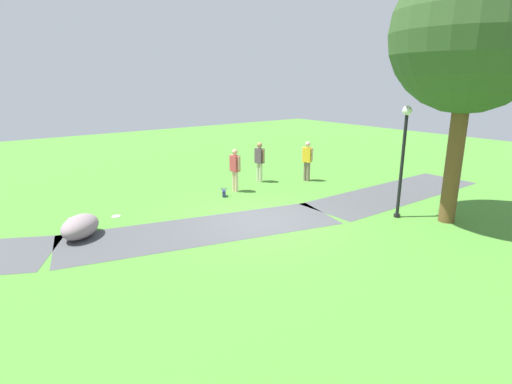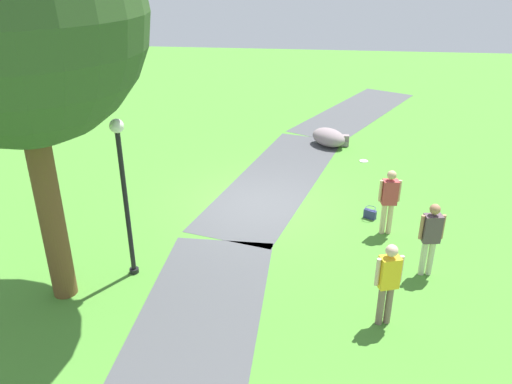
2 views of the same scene
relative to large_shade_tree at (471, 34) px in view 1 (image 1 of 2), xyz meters
name	(u,v)px [view 1 (image 1 of 2)]	position (x,y,z in m)	size (l,w,h in m)	color
ground_plane	(264,220)	(4.40, -3.49, -5.40)	(48.00, 48.00, 0.00)	#48862F
footpath_segment_near	(396,193)	(-1.60, -2.86, -5.40)	(8.02, 2.40, 0.01)	#46484B
footpath_segment_mid	(205,229)	(6.27, -3.89, -5.40)	(8.33, 4.25, 0.01)	#46484B
large_shade_tree	(471,34)	(0.00, 0.00, 0.00)	(4.36, 4.36, 7.61)	brown
lamp_post	(403,150)	(0.86, -1.16, -3.26)	(0.28, 0.28, 3.47)	black
lawn_boulder	(80,227)	(9.29, -5.45, -5.09)	(1.53, 1.55, 0.63)	gray
woman_with_handbag	(235,167)	(3.21, -6.76, -4.43)	(0.28, 0.52, 1.67)	beige
man_near_boulder	(260,159)	(1.51, -7.41, -4.42)	(0.29, 0.51, 1.68)	beige
passerby_on_path	(307,158)	(-0.22, -6.34, -4.41)	(0.34, 0.50, 1.70)	#7C6458
handbag_on_grass	(224,193)	(3.94, -6.45, -5.26)	(0.37, 0.37, 0.31)	navy
backpack_by_boulder	(74,225)	(9.33, -6.03, -5.21)	(0.26, 0.28, 0.40)	gray
frisbee_on_grass	(116,216)	(7.93, -6.60, -5.39)	(0.27, 0.27, 0.02)	white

